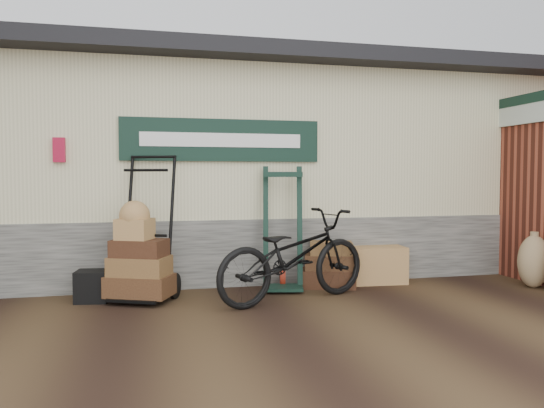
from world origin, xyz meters
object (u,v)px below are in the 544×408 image
Objects in this scene: porter_trolley at (146,226)px; bicycle at (294,251)px; suitcase_stack at (329,264)px; wicker_hamper at (375,264)px; black_trunk at (92,286)px; green_barrow at (283,228)px.

porter_trolley is 1.79m from bicycle.
wicker_hamper is at bearing 10.70° from suitcase_stack.
black_trunk is (-3.73, -0.29, -0.07)m from wicker_hamper.
suitcase_stack is at bearing 13.21° from green_barrow.
wicker_hamper is at bearing -80.30° from bicycle.
green_barrow is 2.30× the size of suitcase_stack.
wicker_hamper reaches higher than black_trunk.
suitcase_stack is 3.00m from black_trunk.
wicker_hamper is at bearing 29.36° from porter_trolley.
green_barrow reaches higher than black_trunk.
bicycle is (-0.68, -0.68, 0.29)m from suitcase_stack.
green_barrow reaches higher than bicycle.
suitcase_stack is at bearing 2.87° from black_trunk.
green_barrow reaches higher than suitcase_stack.
green_barrow is 0.77× the size of bicycle.
porter_trolley reaches higher than suitcase_stack.
bicycle reaches higher than suitcase_stack.
wicker_hamper is at bearing 4.43° from black_trunk.
suitcase_stack reaches higher than wicker_hamper.
suitcase_stack is (2.37, 0.14, -0.58)m from porter_trolley.
green_barrow reaches higher than wicker_hamper.
wicker_hamper is 3.74m from black_trunk.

